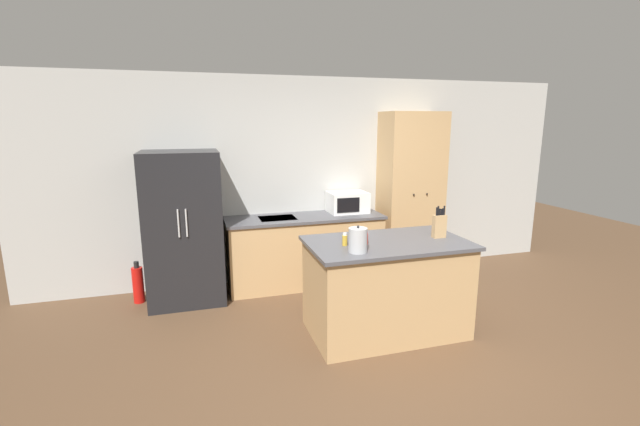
{
  "coord_description": "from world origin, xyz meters",
  "views": [
    {
      "loc": [
        -1.52,
        -3.04,
        2.04
      ],
      "look_at": [
        -0.19,
        1.4,
        1.05
      ],
      "focal_mm": 24.0,
      "sensor_mm": 36.0,
      "label": 1
    }
  ],
  "objects": [
    {
      "name": "kitchen_island",
      "position": [
        0.22,
        0.53,
        0.47
      ],
      "size": [
        1.53,
        0.9,
        0.93
      ],
      "color": "tan",
      "rests_on": "ground_plane"
    },
    {
      "name": "ground_plane",
      "position": [
        0.0,
        0.0,
        0.0
      ],
      "size": [
        14.0,
        14.0,
        0.0
      ],
      "primitive_type": "plane",
      "color": "brown"
    },
    {
      "name": "back_counter",
      "position": [
        -0.21,
        2.0,
        0.45
      ],
      "size": [
        1.97,
        0.63,
        0.89
      ],
      "color": "tan",
      "rests_on": "ground_plane"
    },
    {
      "name": "knife_block",
      "position": [
        0.76,
        0.51,
        1.05
      ],
      "size": [
        0.13,
        0.06,
        0.32
      ],
      "color": "tan",
      "rests_on": "kitchen_island"
    },
    {
      "name": "fire_extinguisher",
      "position": [
        -2.2,
        1.98,
        0.22
      ],
      "size": [
        0.12,
        0.12,
        0.49
      ],
      "color": "red",
      "rests_on": "ground_plane"
    },
    {
      "name": "kettle",
      "position": [
        -0.18,
        0.29,
        1.03
      ],
      "size": [
        0.16,
        0.16,
        0.24
      ],
      "color": "#B2B5B7",
      "rests_on": "kitchen_island"
    },
    {
      "name": "spice_bottle_amber_oil",
      "position": [
        -0.13,
        0.6,
        1.0
      ],
      "size": [
        0.04,
        0.04,
        0.15
      ],
      "color": "#B2281E",
      "rests_on": "kitchen_island"
    },
    {
      "name": "spice_bottle_short_red",
      "position": [
        -0.09,
        0.54,
        1.0
      ],
      "size": [
        0.05,
        0.05,
        0.16
      ],
      "color": "#563319",
      "rests_on": "kitchen_island"
    },
    {
      "name": "wall_back",
      "position": [
        0.0,
        2.33,
        1.3
      ],
      "size": [
        7.2,
        0.06,
        2.6
      ],
      "color": "#B2B2AD",
      "rests_on": "ground_plane"
    },
    {
      "name": "refrigerator",
      "position": [
        -1.66,
        1.93,
        0.86
      ],
      "size": [
        0.83,
        0.77,
        1.73
      ],
      "color": "black",
      "rests_on": "ground_plane"
    },
    {
      "name": "spice_bottle_tall_dark",
      "position": [
        -0.02,
        0.5,
        0.98
      ],
      "size": [
        0.04,
        0.04,
        0.12
      ],
      "color": "#B2281E",
      "rests_on": "kitchen_island"
    },
    {
      "name": "microwave",
      "position": [
        0.38,
        2.09,
        1.02
      ],
      "size": [
        0.49,
        0.39,
        0.26
      ],
      "color": "white",
      "rests_on": "back_counter"
    },
    {
      "name": "pantry_cabinet",
      "position": [
        1.27,
        2.05,
        1.09
      ],
      "size": [
        0.79,
        0.53,
        2.17
      ],
      "color": "tan",
      "rests_on": "ground_plane"
    },
    {
      "name": "spice_bottle_green_herb",
      "position": [
        -0.22,
        0.52,
        0.98
      ],
      "size": [
        0.05,
        0.05,
        0.12
      ],
      "color": "gold",
      "rests_on": "kitchen_island"
    }
  ]
}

